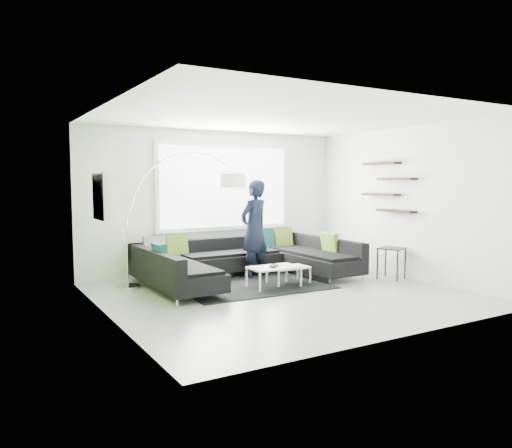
{
  "coord_description": "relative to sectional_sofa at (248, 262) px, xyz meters",
  "views": [
    {
      "loc": [
        -4.36,
        -6.53,
        1.82
      ],
      "look_at": [
        0.0,
        0.9,
        1.07
      ],
      "focal_mm": 35.0,
      "sensor_mm": 36.0,
      "label": 1
    }
  ],
  "objects": [
    {
      "name": "ground",
      "position": [
        -0.05,
        -1.25,
        -0.35
      ],
      "size": [
        5.5,
        5.5,
        0.0
      ],
      "primitive_type": "plane",
      "color": "gray",
      "rests_on": "ground"
    },
    {
      "name": "room_shell",
      "position": [
        -0.01,
        -1.05,
        1.46
      ],
      "size": [
        5.54,
        5.04,
        2.82
      ],
      "color": "white",
      "rests_on": "ground"
    },
    {
      "name": "sectional_sofa",
      "position": [
        0.0,
        0.0,
        0.0
      ],
      "size": [
        3.76,
        2.36,
        0.8
      ],
      "rotation": [
        0.0,
        0.0,
        0.02
      ],
      "color": "black",
      "rests_on": "ground"
    },
    {
      "name": "rug",
      "position": [
        -0.16,
        -0.4,
        -0.35
      ],
      "size": [
        2.57,
        1.92,
        0.01
      ],
      "primitive_type": "cube",
      "rotation": [
        0.0,
        0.0,
        -0.04
      ],
      "color": "black",
      "rests_on": "ground"
    },
    {
      "name": "coffee_table",
      "position": [
        0.3,
        -0.64,
        -0.17
      ],
      "size": [
        1.11,
        0.65,
        0.36
      ],
      "primitive_type": "cube",
      "rotation": [
        0.0,
        0.0,
        -0.0
      ],
      "color": "white",
      "rests_on": "ground"
    },
    {
      "name": "arc_lamp",
      "position": [
        -2.07,
        0.49,
        0.81
      ],
      "size": [
        2.3,
        1.23,
        2.32
      ],
      "primitive_type": null,
      "rotation": [
        0.0,
        0.0,
        -0.18
      ],
      "color": "silver",
      "rests_on": "ground"
    },
    {
      "name": "side_table",
      "position": [
        2.38,
        -1.18,
        -0.06
      ],
      "size": [
        0.55,
        0.55,
        0.58
      ],
      "primitive_type": "cube",
      "rotation": [
        0.0,
        0.0,
        0.39
      ],
      "color": "black",
      "rests_on": "ground"
    },
    {
      "name": "person",
      "position": [
        0.27,
        0.25,
        0.56
      ],
      "size": [
        0.95,
        0.86,
        1.83
      ],
      "primitive_type": "imported",
      "rotation": [
        0.0,
        0.0,
        3.49
      ],
      "color": "black",
      "rests_on": "ground"
    },
    {
      "name": "laptop",
      "position": [
        0.1,
        -0.77,
        0.02
      ],
      "size": [
        0.52,
        0.52,
        0.03
      ],
      "primitive_type": "imported",
      "rotation": [
        0.0,
        0.0,
        0.69
      ],
      "color": "black",
      "rests_on": "coffee_table"
    }
  ]
}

